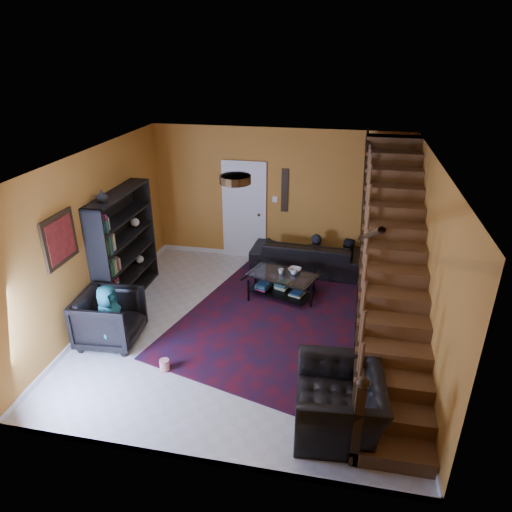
{
  "coord_description": "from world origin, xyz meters",
  "views": [
    {
      "loc": [
        1.36,
        -6.2,
        4.29
      ],
      "look_at": [
        0.02,
        0.4,
        1.13
      ],
      "focal_mm": 32.0,
      "sensor_mm": 36.0,
      "label": 1
    }
  ],
  "objects_px": {
    "sofa": "(308,256)",
    "armchair_left": "(110,319)",
    "bookshelf": "(125,248)",
    "coffee_table": "(282,284)",
    "armchair_right": "(339,402)"
  },
  "relations": [
    {
      "from": "bookshelf",
      "to": "coffee_table",
      "type": "bearing_deg",
      "value": 10.91
    },
    {
      "from": "bookshelf",
      "to": "armchair_left",
      "type": "height_order",
      "value": "bookshelf"
    },
    {
      "from": "sofa",
      "to": "armchair_left",
      "type": "bearing_deg",
      "value": 51.2
    },
    {
      "from": "sofa",
      "to": "coffee_table",
      "type": "height_order",
      "value": "sofa"
    },
    {
      "from": "sofa",
      "to": "armchair_right",
      "type": "relative_size",
      "value": 1.94
    },
    {
      "from": "sofa",
      "to": "armchair_left",
      "type": "height_order",
      "value": "armchair_left"
    },
    {
      "from": "sofa",
      "to": "coffee_table",
      "type": "distance_m",
      "value": 1.22
    },
    {
      "from": "bookshelf",
      "to": "coffee_table",
      "type": "distance_m",
      "value": 2.91
    },
    {
      "from": "bookshelf",
      "to": "armchair_right",
      "type": "relative_size",
      "value": 1.7
    },
    {
      "from": "armchair_left",
      "to": "coffee_table",
      "type": "bearing_deg",
      "value": -55.36
    },
    {
      "from": "sofa",
      "to": "armchair_left",
      "type": "relative_size",
      "value": 2.5
    },
    {
      "from": "bookshelf",
      "to": "armchair_left",
      "type": "relative_size",
      "value": 2.19
    },
    {
      "from": "armchair_left",
      "to": "coffee_table",
      "type": "relative_size",
      "value": 0.67
    },
    {
      "from": "coffee_table",
      "to": "bookshelf",
      "type": "bearing_deg",
      "value": -169.09
    },
    {
      "from": "sofa",
      "to": "armchair_left",
      "type": "xyz_separation_m",
      "value": [
        -2.78,
        -3.09,
        0.08
      ]
    }
  ]
}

